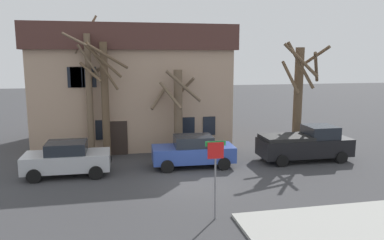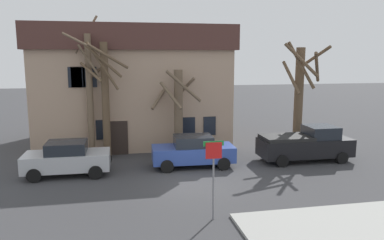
{
  "view_description": "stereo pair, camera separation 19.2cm",
  "coord_description": "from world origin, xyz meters",
  "px_view_note": "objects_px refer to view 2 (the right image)",
  "views": [
    {
      "loc": [
        -3.41,
        -16.81,
        5.99
      ],
      "look_at": [
        0.77,
        3.41,
        2.5
      ],
      "focal_mm": 35.1,
      "sensor_mm": 36.0,
      "label": 1
    },
    {
      "loc": [
        -3.22,
        -16.85,
        5.99
      ],
      "look_at": [
        0.77,
        3.41,
        2.5
      ],
      "focal_mm": 35.1,
      "sensor_mm": 36.0,
      "label": 2
    }
  ],
  "objects_px": {
    "tree_bare_mid": "(105,95)",
    "tree_bare_end": "(300,93)",
    "tree_bare_near": "(89,90)",
    "building_main": "(133,84)",
    "tree_bare_far": "(178,109)",
    "car_silver_sedan": "(67,158)",
    "pickup_truck_black": "(306,144)",
    "street_sign_pole": "(214,166)",
    "car_blue_sedan": "(193,151)",
    "bicycle_leaning": "(96,159)"
  },
  "relations": [
    {
      "from": "building_main",
      "to": "bicycle_leaning",
      "type": "relative_size",
      "value": 7.43
    },
    {
      "from": "tree_bare_mid",
      "to": "bicycle_leaning",
      "type": "relative_size",
      "value": 3.9
    },
    {
      "from": "building_main",
      "to": "car_silver_sedan",
      "type": "relative_size",
      "value": 3.05
    },
    {
      "from": "street_sign_pole",
      "to": "tree_bare_end",
      "type": "bearing_deg",
      "value": 48.67
    },
    {
      "from": "tree_bare_far",
      "to": "street_sign_pole",
      "type": "height_order",
      "value": "tree_bare_far"
    },
    {
      "from": "tree_bare_far",
      "to": "car_blue_sedan",
      "type": "xyz_separation_m",
      "value": [
        0.42,
        -2.63,
        -2.01
      ]
    },
    {
      "from": "pickup_truck_black",
      "to": "bicycle_leaning",
      "type": "relative_size",
      "value": 3.05
    },
    {
      "from": "tree_bare_near",
      "to": "bicycle_leaning",
      "type": "height_order",
      "value": "tree_bare_near"
    },
    {
      "from": "building_main",
      "to": "tree_bare_near",
      "type": "xyz_separation_m",
      "value": [
        -2.69,
        -4.44,
        0.01
      ]
    },
    {
      "from": "tree_bare_near",
      "to": "car_silver_sedan",
      "type": "bearing_deg",
      "value": -107.73
    },
    {
      "from": "tree_bare_far",
      "to": "car_blue_sedan",
      "type": "distance_m",
      "value": 3.34
    },
    {
      "from": "tree_bare_mid",
      "to": "car_blue_sedan",
      "type": "height_order",
      "value": "tree_bare_mid"
    },
    {
      "from": "building_main",
      "to": "car_blue_sedan",
      "type": "bearing_deg",
      "value": -68.71
    },
    {
      "from": "tree_bare_end",
      "to": "building_main",
      "type": "bearing_deg",
      "value": 152.39
    },
    {
      "from": "tree_bare_near",
      "to": "tree_bare_end",
      "type": "bearing_deg",
      "value": -3.84
    },
    {
      "from": "building_main",
      "to": "pickup_truck_black",
      "type": "xyz_separation_m",
      "value": [
        9.54,
        -7.5,
        -3.08
      ]
    },
    {
      "from": "tree_bare_mid",
      "to": "tree_bare_far",
      "type": "distance_m",
      "value": 4.37
    },
    {
      "from": "tree_bare_mid",
      "to": "building_main",
      "type": "bearing_deg",
      "value": 69.17
    },
    {
      "from": "building_main",
      "to": "pickup_truck_black",
      "type": "height_order",
      "value": "building_main"
    },
    {
      "from": "tree_bare_far",
      "to": "car_silver_sedan",
      "type": "relative_size",
      "value": 1.24
    },
    {
      "from": "street_sign_pole",
      "to": "car_blue_sedan",
      "type": "bearing_deg",
      "value": 84.89
    },
    {
      "from": "bicycle_leaning",
      "to": "tree_bare_near",
      "type": "bearing_deg",
      "value": 99.92
    },
    {
      "from": "tree_bare_end",
      "to": "car_blue_sedan",
      "type": "xyz_separation_m",
      "value": [
        -7.26,
        -2.12,
        -2.86
      ]
    },
    {
      "from": "car_silver_sedan",
      "to": "pickup_truck_black",
      "type": "relative_size",
      "value": 0.8
    },
    {
      "from": "bicycle_leaning",
      "to": "building_main",
      "type": "bearing_deg",
      "value": 69.21
    },
    {
      "from": "tree_bare_near",
      "to": "tree_bare_mid",
      "type": "relative_size",
      "value": 1.23
    },
    {
      "from": "tree_bare_mid",
      "to": "tree_bare_end",
      "type": "distance_m",
      "value": 11.96
    },
    {
      "from": "building_main",
      "to": "tree_bare_far",
      "type": "xyz_separation_m",
      "value": [
        2.47,
        -4.8,
        -1.18
      ]
    },
    {
      "from": "tree_bare_near",
      "to": "bicycle_leaning",
      "type": "xyz_separation_m",
      "value": [
        0.32,
        -1.8,
        -3.7
      ]
    },
    {
      "from": "tree_bare_near",
      "to": "street_sign_pole",
      "type": "xyz_separation_m",
      "value": [
        4.97,
        -9.81,
        -1.99
      ]
    },
    {
      "from": "car_blue_sedan",
      "to": "car_silver_sedan",
      "type": "bearing_deg",
      "value": -178.32
    },
    {
      "from": "tree_bare_end",
      "to": "car_silver_sedan",
      "type": "bearing_deg",
      "value": -170.53
    },
    {
      "from": "building_main",
      "to": "car_silver_sedan",
      "type": "bearing_deg",
      "value": -115.92
    },
    {
      "from": "tree_bare_near",
      "to": "building_main",
      "type": "bearing_deg",
      "value": 58.84
    },
    {
      "from": "tree_bare_near",
      "to": "pickup_truck_black",
      "type": "height_order",
      "value": "tree_bare_near"
    },
    {
      "from": "tree_bare_mid",
      "to": "car_silver_sedan",
      "type": "relative_size",
      "value": 1.6
    },
    {
      "from": "tree_bare_mid",
      "to": "car_blue_sedan",
      "type": "bearing_deg",
      "value": -29.82
    },
    {
      "from": "car_blue_sedan",
      "to": "bicycle_leaning",
      "type": "distance_m",
      "value": 5.42
    },
    {
      "from": "bicycle_leaning",
      "to": "street_sign_pole",
      "type": "bearing_deg",
      "value": -59.82
    },
    {
      "from": "tree_bare_near",
      "to": "car_blue_sedan",
      "type": "height_order",
      "value": "tree_bare_near"
    },
    {
      "from": "tree_bare_end",
      "to": "pickup_truck_black",
      "type": "bearing_deg",
      "value": -105.48
    },
    {
      "from": "building_main",
      "to": "tree_bare_near",
      "type": "height_order",
      "value": "tree_bare_near"
    },
    {
      "from": "tree_bare_end",
      "to": "bicycle_leaning",
      "type": "xyz_separation_m",
      "value": [
        -12.52,
        -0.94,
        -3.36
      ]
    },
    {
      "from": "tree_bare_mid",
      "to": "car_silver_sedan",
      "type": "bearing_deg",
      "value": -123.39
    },
    {
      "from": "car_silver_sedan",
      "to": "bicycle_leaning",
      "type": "xyz_separation_m",
      "value": [
        1.33,
        1.37,
        -0.5
      ]
    },
    {
      "from": "car_silver_sedan",
      "to": "car_blue_sedan",
      "type": "bearing_deg",
      "value": 1.68
    },
    {
      "from": "tree_bare_mid",
      "to": "tree_bare_far",
      "type": "xyz_separation_m",
      "value": [
        4.27,
        -0.06,
        -0.91
      ]
    },
    {
      "from": "tree_bare_end",
      "to": "pickup_truck_black",
      "type": "relative_size",
      "value": 1.3
    },
    {
      "from": "car_blue_sedan",
      "to": "tree_bare_mid",
      "type": "bearing_deg",
      "value": 150.18
    },
    {
      "from": "bicycle_leaning",
      "to": "tree_bare_end",
      "type": "bearing_deg",
      "value": 4.3
    }
  ]
}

